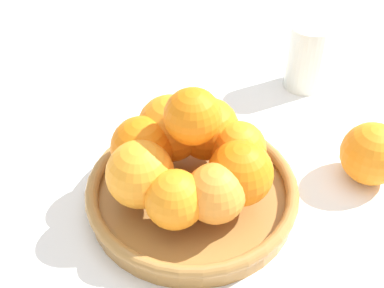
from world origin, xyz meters
TOP-DOWN VIEW (x-y plane):
  - ground_plane at (0.00, 0.00)m, footprint 4.00×4.00m
  - fruit_bowl at (0.00, 0.00)m, footprint 0.26×0.26m
  - orange_pile at (0.01, -0.00)m, footprint 0.19×0.19m
  - stray_orange at (-0.11, -0.21)m, footprint 0.08×0.08m
  - drinking_glass at (0.09, -0.30)m, footprint 0.06×0.06m

SIDE VIEW (x-z plane):
  - ground_plane at x=0.00m, z-range 0.00..0.00m
  - fruit_bowl at x=0.00m, z-range 0.00..0.03m
  - stray_orange at x=-0.11m, z-range 0.00..0.08m
  - drinking_glass at x=0.09m, z-range 0.00..0.11m
  - orange_pile at x=0.01m, z-range 0.01..0.14m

